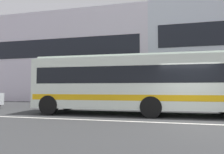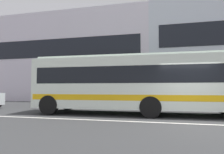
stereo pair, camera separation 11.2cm
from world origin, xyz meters
name	(u,v)px [view 2 (the right image)]	position (x,y,z in m)	size (l,w,h in m)	color
ground_plane	(195,124)	(0.00, 0.00, 0.00)	(160.00, 160.00, 0.00)	#353637
lane_centre_line	(195,124)	(0.00, 0.00, 0.00)	(60.00, 0.16, 0.01)	silver
hedge_row_far	(126,99)	(-3.67, 5.87, 0.56)	(13.75, 1.10, 1.13)	#386732
apartment_block_left	(77,62)	(-11.52, 15.11, 4.70)	(18.73, 10.82, 9.40)	silver
transit_bus	(138,82)	(-2.43, 2.28, 1.68)	(11.03, 2.78, 3.05)	silver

